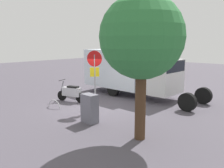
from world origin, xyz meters
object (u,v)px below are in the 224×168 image
at_px(box_truck_near, 130,70).
at_px(street_tree, 142,38).
at_px(stop_sign, 95,71).
at_px(bike_rack_hoop, 54,108).
at_px(motorcycle, 71,92).
at_px(utility_cabinet, 90,108).

relative_size(box_truck_near, street_tree, 1.65).
relative_size(stop_sign, bike_rack_hoop, 3.40).
distance_m(box_truck_near, bike_rack_hoop, 5.31).
bearing_deg(bike_rack_hoop, motorcycle, -75.95).
distance_m(box_truck_near, stop_sign, 3.94).
relative_size(motorcycle, utility_cabinet, 1.49).
xyz_separation_m(box_truck_near, street_tree, (-4.41, 5.31, 1.84)).
bearing_deg(bike_rack_hoop, box_truck_near, -102.06).
height_order(box_truck_near, bike_rack_hoop, box_truck_near).
relative_size(box_truck_near, utility_cabinet, 6.67).
bearing_deg(motorcycle, bike_rack_hoop, 88.48).
bearing_deg(stop_sign, street_tree, 158.24).
bearing_deg(stop_sign, utility_cabinet, 128.45).
bearing_deg(box_truck_near, bike_rack_hoop, -100.07).
bearing_deg(box_truck_near, street_tree, -48.29).
relative_size(utility_cabinet, bike_rack_hoop, 1.40).
xyz_separation_m(street_tree, bike_rack_hoop, (5.47, -0.35, -3.41)).
xyz_separation_m(stop_sign, utility_cabinet, (-1.15, 1.44, -1.33)).
relative_size(stop_sign, utility_cabinet, 2.43).
bearing_deg(box_truck_near, utility_cabinet, -68.21).
bearing_deg(street_tree, stop_sign, -21.76).
height_order(box_truck_near, stop_sign, stop_sign).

